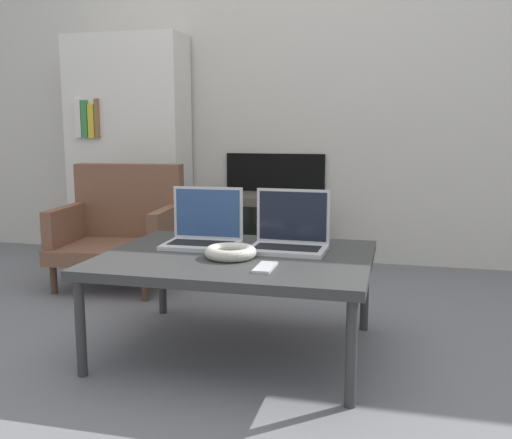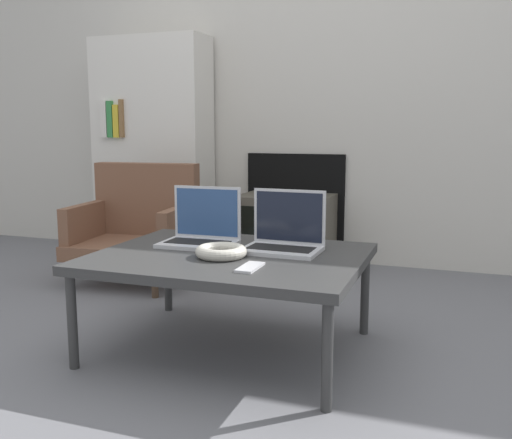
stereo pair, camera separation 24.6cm
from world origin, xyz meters
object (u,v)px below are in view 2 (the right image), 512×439
at_px(laptop_right, 284,237).
at_px(armchair, 139,223).
at_px(phone, 250,267).
at_px(tv, 285,231).
at_px(headphones, 221,251).
at_px(laptop_left, 202,231).

height_order(laptop_right, armchair, armchair).
xyz_separation_m(phone, tv, (-0.36, 1.59, -0.17)).
relative_size(headphones, tv, 0.34).
height_order(laptop_right, headphones, laptop_right).
distance_m(phone, armchair, 1.47).
bearing_deg(armchair, laptop_right, -38.34).
distance_m(laptop_right, phone, 0.33).
distance_m(laptop_left, armchair, 1.00).
xyz_separation_m(headphones, tv, (-0.19, 1.47, -0.18)).
bearing_deg(phone, laptop_right, 85.95).
bearing_deg(armchair, laptop_left, -49.45).
height_order(phone, tv, tv).
height_order(headphones, armchair, armchair).
bearing_deg(headphones, laptop_right, 46.78).
relative_size(phone, tv, 0.26).
xyz_separation_m(laptop_left, laptop_right, (0.36, 0.00, 0.00)).
bearing_deg(laptop_left, headphones, -50.26).
bearing_deg(tv, headphones, -82.52).
height_order(laptop_right, phone, laptop_right).
distance_m(laptop_left, tv, 1.29).
height_order(phone, armchair, armchair).
bearing_deg(headphones, laptop_left, 131.25).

